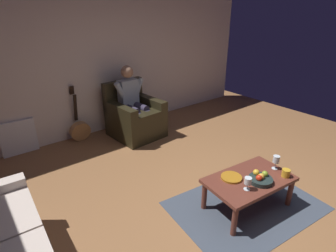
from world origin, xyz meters
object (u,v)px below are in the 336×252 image
Objects in this scene: candle_jar at (286,173)px; coffee_table at (249,183)px; armchair at (135,118)px; wine_glass_near at (248,182)px; fruit_bowl at (260,179)px; decorative_dish at (231,177)px; guitar at (80,129)px; wine_glass_far at (276,160)px; person_seated at (132,99)px.

coffee_table is at bearing -32.52° from candle_jar.
armchair is 6.59× the size of wine_glass_near.
fruit_bowl is (-0.01, 2.59, 0.09)m from armchair.
candle_jar is at bearing 167.51° from wine_glass_near.
candle_jar is (-0.51, 0.35, 0.03)m from decorative_dish.
guitar is 5.56× the size of wine_glass_far.
decorative_dish is (-0.68, 2.76, 0.19)m from guitar.
guitar reaches higher than wine_glass_near.
coffee_table is 0.44m from wine_glass_far.
person_seated is 2.64m from fruit_bowl.
candle_jar is at bearing 147.48° from coffee_table.
wine_glass_near is at bearing 82.35° from decorative_dish.
wine_glass_near is (0.22, 2.63, -0.19)m from person_seated.
fruit_bowl is 1.11× the size of decorative_dish.
decorative_dish is (0.19, 2.40, -0.27)m from person_seated.
coffee_table is 0.22m from decorative_dish.
candle_jar is (-0.31, 0.12, 0.01)m from fruit_bowl.
person_seated is 1.30× the size of guitar.
decorative_dish is (0.19, 2.36, 0.07)m from armchair.
wine_glass_near reaches higher than candle_jar.
wine_glass_near is at bearing -0.22° from fruit_bowl.
wine_glass_far reaches higher than decorative_dish.
guitar is 2.85m from decorative_dish.
wine_glass_far is 0.37m from fruit_bowl.
person_seated is 7.22× the size of wine_glass_far.
coffee_table is at bearing 106.20° from guitar.
wine_glass_far is (-1.24, 2.95, 0.29)m from guitar.
person_seated is 5.30× the size of decorative_dish.
coffee_table is 6.06× the size of wine_glass_far.
fruit_bowl is at bearing 130.58° from decorative_dish.
wine_glass_near is 0.56m from candle_jar.
coffee_table is (0.03, 2.49, -0.00)m from armchair.
wine_glass_far reaches higher than wine_glass_near.
decorative_dish is at bearing 103.84° from guitar.
guitar reaches higher than candle_jar.
wine_glass_near is at bearing 80.70° from armchair.
fruit_bowl is at bearing -21.06° from candle_jar.
wine_glass_far is at bearing -175.54° from wine_glass_near.
armchair is 5.57× the size of wine_glass_far.
guitar is at bearing -69.07° from candle_jar.
candle_jar is (-0.32, 2.75, -0.24)m from person_seated.
guitar is 3.08m from wine_glass_near.
fruit_bowl is at bearing 179.78° from wine_glass_near.
armchair is at bearing -81.67° from wine_glass_far.
fruit_bowl is (-0.88, 2.99, 0.21)m from guitar.
armchair is 10.50× the size of candle_jar.
wine_glass_far is at bearing 171.87° from coffee_table.
wine_glass_near is at bearing 28.49° from coffee_table.
wine_glass_far is 0.73× the size of decorative_dish.
candle_jar reaches higher than coffee_table.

